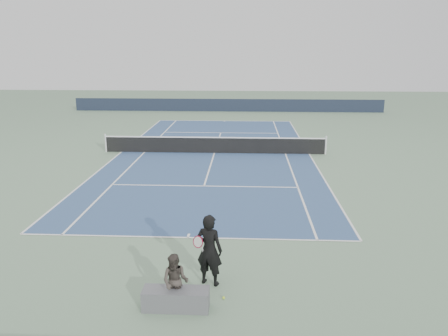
{
  "coord_description": "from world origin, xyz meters",
  "views": [
    {
      "loc": [
        1.81,
        -24.69,
        5.82
      ],
      "look_at": [
        0.93,
        -7.33,
        1.1
      ],
      "focal_mm": 35.0,
      "sensor_mm": 36.0,
      "label": 1
    }
  ],
  "objects_px": {
    "tennis_net": "(214,145)",
    "tennis_ball": "(224,298)",
    "spectator_bench": "(176,290)",
    "tennis_player": "(209,250)"
  },
  "relations": [
    {
      "from": "tennis_net",
      "to": "tennis_player",
      "type": "height_order",
      "value": "tennis_player"
    },
    {
      "from": "tennis_net",
      "to": "spectator_bench",
      "type": "xyz_separation_m",
      "value": [
        0.25,
        -15.81,
        -0.02
      ]
    },
    {
      "from": "tennis_ball",
      "to": "spectator_bench",
      "type": "distance_m",
      "value": 1.26
    },
    {
      "from": "tennis_net",
      "to": "tennis_ball",
      "type": "distance_m",
      "value": 15.42
    },
    {
      "from": "tennis_ball",
      "to": "tennis_net",
      "type": "bearing_deg",
      "value": 94.94
    },
    {
      "from": "tennis_player",
      "to": "spectator_bench",
      "type": "height_order",
      "value": "tennis_player"
    },
    {
      "from": "tennis_ball",
      "to": "spectator_bench",
      "type": "height_order",
      "value": "spectator_bench"
    },
    {
      "from": "tennis_player",
      "to": "spectator_bench",
      "type": "relative_size",
      "value": 1.19
    },
    {
      "from": "spectator_bench",
      "to": "tennis_player",
      "type": "bearing_deg",
      "value": 59.59
    },
    {
      "from": "tennis_net",
      "to": "tennis_player",
      "type": "xyz_separation_m",
      "value": [
        0.93,
        -14.65,
        0.44
      ]
    }
  ]
}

